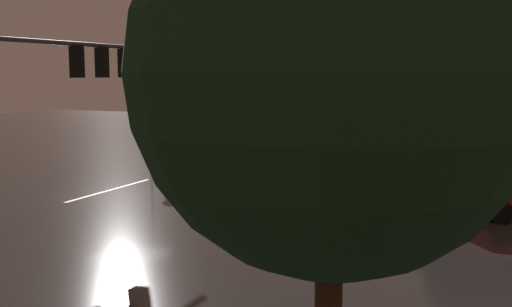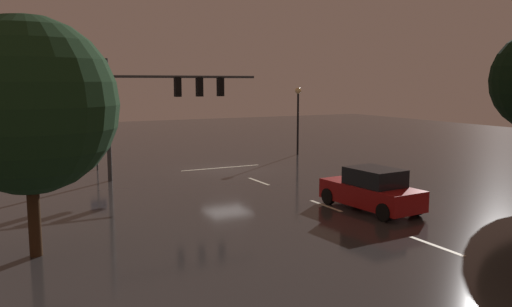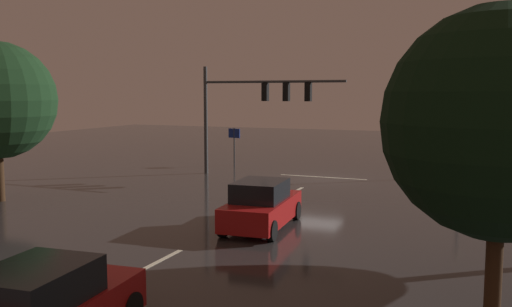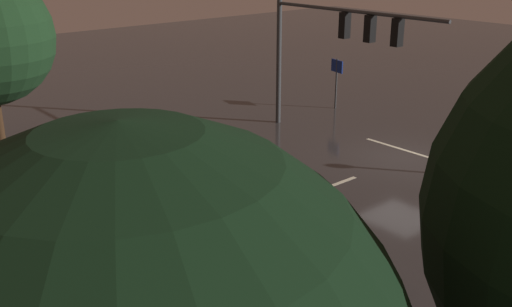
{
  "view_description": "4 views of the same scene",
  "coord_description": "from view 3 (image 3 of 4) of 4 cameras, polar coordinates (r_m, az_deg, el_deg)",
  "views": [
    {
      "loc": [
        18.33,
        13.5,
        4.39
      ],
      "look_at": [
        1.16,
        5.79,
        1.9
      ],
      "focal_mm": 42.3,
      "sensor_mm": 36.0,
      "label": 1
    },
    {
      "loc": [
        12.2,
        27.5,
        5.07
      ],
      "look_at": [
        1.1,
        5.84,
        1.74
      ],
      "focal_mm": 36.86,
      "sensor_mm": 36.0,
      "label": 2
    },
    {
      "loc": [
        -8.38,
        29.07,
        4.75
      ],
      "look_at": [
        0.87,
        6.87,
        2.09
      ],
      "focal_mm": 38.84,
      "sensor_mm": 36.0,
      "label": 3
    },
    {
      "loc": [
        -12.54,
        18.28,
        7.88
      ],
      "look_at": [
        0.34,
        7.22,
        1.8
      ],
      "focal_mm": 41.89,
      "sensor_mm": 36.0,
      "label": 4
    }
  ],
  "objects": [
    {
      "name": "ground_plane",
      "position": [
        30.63,
        6.46,
        -2.65
      ],
      "size": [
        80.0,
        80.0,
        0.0
      ],
      "primitive_type": "plane",
      "color": "#2D2B2B"
    },
    {
      "name": "traffic_signal_assembly",
      "position": [
        31.13,
        -0.09,
        5.5
      ],
      "size": [
        8.41,
        0.47,
        6.24
      ],
      "color": "#383A3D",
      "rests_on": "ground_plane"
    },
    {
      "name": "lane_dash_far",
      "position": [
        26.86,
        4.07,
        -3.88
      ],
      "size": [
        0.16,
        2.2,
        0.01
      ],
      "primitive_type": "cube",
      "rotation": [
        0.0,
        0.0,
        1.57
      ],
      "color": "beige",
      "rests_on": "ground_plane"
    },
    {
      "name": "lane_dash_mid",
      "position": [
        21.36,
        -1.09,
        -6.52
      ],
      "size": [
        0.16,
        2.2,
        0.01
      ],
      "primitive_type": "cube",
      "rotation": [
        0.0,
        0.0,
        1.57
      ],
      "color": "beige",
      "rests_on": "ground_plane"
    },
    {
      "name": "lane_dash_near",
      "position": [
        16.24,
        -9.78,
        -10.78
      ],
      "size": [
        0.16,
        2.2,
        0.01
      ],
      "primitive_type": "cube",
      "rotation": [
        0.0,
        0.0,
        1.57
      ],
      "color": "beige",
      "rests_on": "ground_plane"
    },
    {
      "name": "stop_bar",
      "position": [
        31.41,
        6.88,
        -2.42
      ],
      "size": [
        5.0,
        0.16,
        0.01
      ],
      "primitive_type": "cube",
      "color": "beige",
      "rests_on": "ground_plane"
    },
    {
      "name": "car_approaching",
      "position": [
        19.48,
        0.57,
        -5.39
      ],
      "size": [
        2.19,
        4.47,
        1.7
      ],
      "color": "maroon",
      "rests_on": "ground_plane"
    },
    {
      "name": "street_lamp_left_kerb",
      "position": [
        32.88,
        20.4,
        3.4
      ],
      "size": [
        0.44,
        0.44,
        4.68
      ],
      "color": "black",
      "rests_on": "ground_plane"
    },
    {
      "name": "route_sign",
      "position": [
        35.96,
        -2.26,
        1.57
      ],
      "size": [
        0.89,
        0.26,
        2.46
      ],
      "color": "#383A3D",
      "rests_on": "ground_plane"
    },
    {
      "name": "tree_left_far",
      "position": [
        12.78,
        23.91,
        2.9
      ],
      "size": [
        5.03,
        5.03,
        6.63
      ],
      "color": "#382314",
      "rests_on": "ground_plane"
    }
  ]
}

